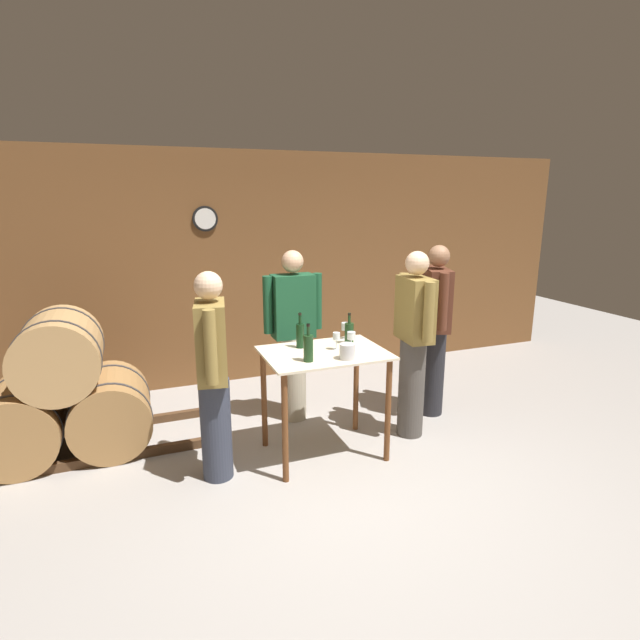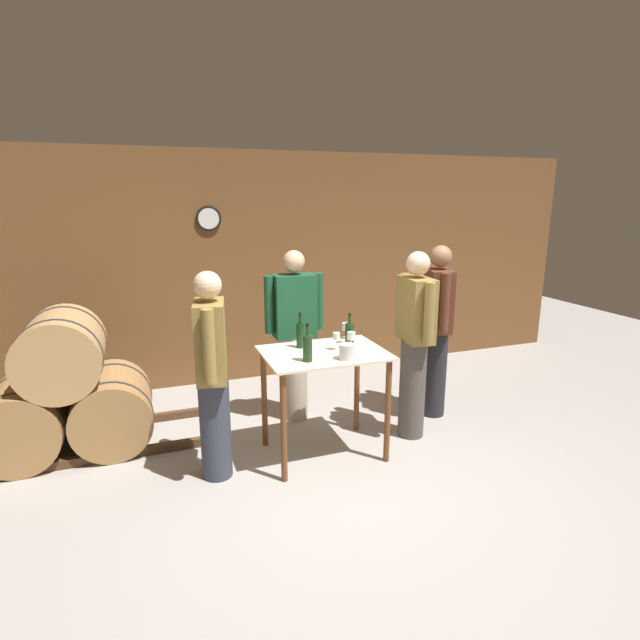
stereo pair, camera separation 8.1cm
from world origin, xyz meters
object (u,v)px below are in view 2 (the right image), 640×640
wine_glass_near_left (336,337)px  wine_bottle_center (350,333)px  person_host (212,372)px  ice_bucket (347,352)px  wine_bottle_far_left (308,347)px  wine_glass_near_center (351,336)px  person_visitor_with_scarf (414,342)px  wine_glass_near_right (346,327)px  person_visitor_near_door (437,328)px  person_visitor_bearded (295,332)px  wine_bottle_left (300,335)px

wine_glass_near_left → wine_bottle_center: bearing=35.9°
person_host → wine_glass_near_left: bearing=3.6°
ice_bucket → person_host: bearing=169.2°
wine_bottle_far_left → wine_glass_near_center: 0.50m
wine_bottle_center → person_visitor_with_scarf: bearing=-9.9°
wine_glass_near_left → wine_glass_near_right: size_ratio=1.02×
wine_glass_near_right → person_visitor_near_door: size_ratio=0.08×
person_visitor_bearded → person_visitor_near_door: bearing=-16.1°
person_visitor_near_door → person_host: bearing=-169.4°
wine_bottle_left → wine_bottle_far_left: bearing=-98.9°
wine_bottle_left → wine_glass_near_left: 0.31m
wine_bottle_center → person_visitor_bearded: 0.71m
person_visitor_with_scarf → person_visitor_bearded: 1.16m
wine_bottle_far_left → person_visitor_with_scarf: size_ratio=0.18×
wine_bottle_left → wine_bottle_center: wine_bottle_left is taller
wine_bottle_center → wine_glass_near_center: 0.14m
wine_bottle_left → wine_bottle_center: bearing=-4.7°
person_visitor_bearded → wine_bottle_far_left: bearing=-101.1°
person_host → wine_glass_near_right: bearing=15.7°
person_visitor_with_scarf → person_visitor_near_door: (0.45, 0.34, 0.00)m
person_visitor_with_scarf → person_visitor_bearded: (-0.91, 0.73, -0.02)m
person_host → wine_bottle_far_left: bearing=-10.6°
ice_bucket → wine_bottle_left: bearing=120.4°
wine_bottle_center → person_visitor_bearded: person_visitor_bearded is taller
wine_glass_near_left → wine_glass_near_center: (0.14, -0.01, -0.01)m
wine_bottle_left → wine_glass_near_left: size_ratio=2.05×
ice_bucket → person_visitor_with_scarf: person_visitor_with_scarf is taller
wine_glass_near_right → person_visitor_bearded: 0.59m
wine_bottle_far_left → person_host: size_ratio=0.18×
wine_bottle_far_left → wine_bottle_center: (0.50, 0.33, -0.01)m
wine_bottle_center → ice_bucket: wine_bottle_center is taller
wine_glass_near_right → wine_bottle_center: bearing=-101.9°
person_visitor_near_door → wine_bottle_left: bearing=-172.5°
wine_glass_near_right → ice_bucket: wine_glass_near_right is taller
wine_glass_near_left → wine_bottle_left: bearing=148.4°
ice_bucket → person_visitor_near_door: 1.39m
wine_glass_near_center → person_visitor_near_door: size_ratio=0.08×
person_visitor_bearded → wine_bottle_left: bearing=-102.5°
person_visitor_with_scarf → person_visitor_near_door: size_ratio=1.00×
wine_bottle_far_left → person_visitor_bearded: (0.19, 0.95, -0.14)m
wine_bottle_center → wine_bottle_left: bearing=175.3°
person_visitor_with_scarf → wine_glass_near_center: bearing=-177.4°
ice_bucket → person_visitor_near_door: bearing=26.6°
wine_bottle_left → person_visitor_bearded: 0.62m
person_visitor_bearded → wine_glass_near_left: bearing=-79.7°
wine_bottle_far_left → wine_glass_near_center: wine_bottle_far_left is taller
wine_glass_near_left → wine_glass_near_right: wine_glass_near_left is taller
wine_bottle_far_left → person_visitor_near_door: size_ratio=0.18×
person_host → person_visitor_bearded: person_visitor_bearded is taller
wine_bottle_center → person_visitor_near_door: 1.08m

